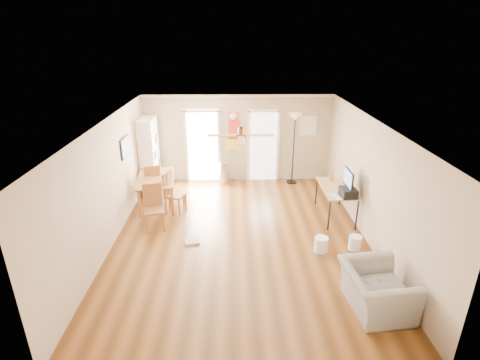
{
  "coord_description": "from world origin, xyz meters",
  "views": [
    {
      "loc": [
        -0.16,
        -7.08,
        4.25
      ],
      "look_at": [
        0.0,
        0.6,
        1.15
      ],
      "focal_mm": 27.56,
      "sensor_mm": 36.0,
      "label": 1
    }
  ],
  "objects_px": {
    "dining_chair_right_a": "(177,190)",
    "wastebasket_b": "(355,243)",
    "dining_table": "(157,191)",
    "torchiere_lamp": "(293,149)",
    "dining_chair_far": "(153,182)",
    "trash_can": "(224,173)",
    "wastebasket_a": "(321,244)",
    "printer": "(348,193)",
    "bookshelf": "(149,154)",
    "dining_chair_near": "(154,208)",
    "armchair": "(376,290)",
    "computer_desk": "(335,202)",
    "dining_chair_right_b": "(175,193)"
  },
  "relations": [
    {
      "from": "torchiere_lamp",
      "to": "bookshelf",
      "type": "bearing_deg",
      "value": -176.08
    },
    {
      "from": "dining_chair_far",
      "to": "computer_desk",
      "type": "height_order",
      "value": "dining_chair_far"
    },
    {
      "from": "bookshelf",
      "to": "torchiere_lamp",
      "type": "relative_size",
      "value": 0.97
    },
    {
      "from": "dining_chair_right_a",
      "to": "dining_chair_near",
      "type": "height_order",
      "value": "dining_chair_near"
    },
    {
      "from": "dining_chair_right_a",
      "to": "dining_chair_near",
      "type": "relative_size",
      "value": 0.96
    },
    {
      "from": "trash_can",
      "to": "dining_chair_right_b",
      "type": "bearing_deg",
      "value": -122.07
    },
    {
      "from": "dining_chair_right_a",
      "to": "printer",
      "type": "bearing_deg",
      "value": -108.76
    },
    {
      "from": "bookshelf",
      "to": "dining_chair_right_b",
      "type": "height_order",
      "value": "bookshelf"
    },
    {
      "from": "dining_chair_far",
      "to": "trash_can",
      "type": "relative_size",
      "value": 1.52
    },
    {
      "from": "dining_chair_far",
      "to": "printer",
      "type": "relative_size",
      "value": 2.6
    },
    {
      "from": "trash_can",
      "to": "wastebasket_a",
      "type": "relative_size",
      "value": 2.06
    },
    {
      "from": "torchiere_lamp",
      "to": "armchair",
      "type": "xyz_separation_m",
      "value": [
        0.53,
        -5.48,
        -0.69
      ]
    },
    {
      "from": "dining_chair_right_a",
      "to": "wastebasket_b",
      "type": "height_order",
      "value": "dining_chair_right_a"
    },
    {
      "from": "computer_desk",
      "to": "armchair",
      "type": "bearing_deg",
      "value": -93.35
    },
    {
      "from": "dining_chair_right_a",
      "to": "dining_chair_far",
      "type": "distance_m",
      "value": 0.9
    },
    {
      "from": "bookshelf",
      "to": "trash_can",
      "type": "height_order",
      "value": "bookshelf"
    },
    {
      "from": "computer_desk",
      "to": "dining_table",
      "type": "bearing_deg",
      "value": 170.22
    },
    {
      "from": "dining_chair_right_a",
      "to": "wastebasket_b",
      "type": "bearing_deg",
      "value": -121.04
    },
    {
      "from": "dining_table",
      "to": "torchiere_lamp",
      "type": "height_order",
      "value": "torchiere_lamp"
    },
    {
      "from": "dining_table",
      "to": "dining_chair_right_b",
      "type": "height_order",
      "value": "dining_chair_right_b"
    },
    {
      "from": "wastebasket_a",
      "to": "wastebasket_b",
      "type": "bearing_deg",
      "value": 5.77
    },
    {
      "from": "computer_desk",
      "to": "wastebasket_a",
      "type": "xyz_separation_m",
      "value": [
        -0.69,
        -1.56,
        -0.22
      ]
    },
    {
      "from": "bookshelf",
      "to": "printer",
      "type": "xyz_separation_m",
      "value": [
        4.98,
        -2.45,
        -0.15
      ]
    },
    {
      "from": "trash_can",
      "to": "wastebasket_a",
      "type": "height_order",
      "value": "trash_can"
    },
    {
      "from": "trash_can",
      "to": "armchair",
      "type": "relative_size",
      "value": 0.59
    },
    {
      "from": "computer_desk",
      "to": "wastebasket_b",
      "type": "distance_m",
      "value": 1.51
    },
    {
      "from": "dining_table",
      "to": "dining_chair_near",
      "type": "distance_m",
      "value": 1.34
    },
    {
      "from": "dining_table",
      "to": "printer",
      "type": "height_order",
      "value": "printer"
    },
    {
      "from": "dining_table",
      "to": "wastebasket_b",
      "type": "height_order",
      "value": "dining_table"
    },
    {
      "from": "computer_desk",
      "to": "torchiere_lamp",
      "type": "bearing_deg",
      "value": 108.07
    },
    {
      "from": "dining_chair_near",
      "to": "printer",
      "type": "bearing_deg",
      "value": -13.22
    },
    {
      "from": "computer_desk",
      "to": "wastebasket_a",
      "type": "relative_size",
      "value": 4.44
    },
    {
      "from": "dining_chair_right_a",
      "to": "torchiere_lamp",
      "type": "bearing_deg",
      "value": -66.7
    },
    {
      "from": "dining_table",
      "to": "armchair",
      "type": "distance_m",
      "value": 5.91
    },
    {
      "from": "dining_table",
      "to": "wastebasket_a",
      "type": "height_order",
      "value": "dining_table"
    },
    {
      "from": "wastebasket_a",
      "to": "torchiere_lamp",
      "type": "bearing_deg",
      "value": 90.52
    },
    {
      "from": "dining_chair_far",
      "to": "wastebasket_b",
      "type": "relative_size",
      "value": 3.36
    },
    {
      "from": "dining_chair_far",
      "to": "wastebasket_a",
      "type": "relative_size",
      "value": 3.14
    },
    {
      "from": "wastebasket_b",
      "to": "armchair",
      "type": "height_order",
      "value": "armchair"
    },
    {
      "from": "dining_chair_right_b",
      "to": "computer_desk",
      "type": "height_order",
      "value": "dining_chair_right_b"
    },
    {
      "from": "dining_chair_far",
      "to": "dining_chair_near",
      "type": "bearing_deg",
      "value": 86.24
    },
    {
      "from": "dining_chair_near",
      "to": "torchiere_lamp",
      "type": "height_order",
      "value": "torchiere_lamp"
    },
    {
      "from": "torchiere_lamp",
      "to": "computer_desk",
      "type": "xyz_separation_m",
      "value": [
        0.72,
        -2.21,
        -0.67
      ]
    },
    {
      "from": "torchiere_lamp",
      "to": "printer",
      "type": "bearing_deg",
      "value": -73.11
    },
    {
      "from": "trash_can",
      "to": "wastebasket_a",
      "type": "xyz_separation_m",
      "value": [
        2.07,
        -3.76,
        -0.17
      ]
    },
    {
      "from": "dining_chair_right_b",
      "to": "dining_table",
      "type": "bearing_deg",
      "value": 69.39
    },
    {
      "from": "dining_table",
      "to": "computer_desk",
      "type": "height_order",
      "value": "computer_desk"
    },
    {
      "from": "dining_chair_far",
      "to": "wastebasket_b",
      "type": "bearing_deg",
      "value": 135.3
    },
    {
      "from": "dining_chair_right_a",
      "to": "printer",
      "type": "distance_m",
      "value": 4.2
    },
    {
      "from": "printer",
      "to": "wastebasket_a",
      "type": "distance_m",
      "value": 1.49
    }
  ]
}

